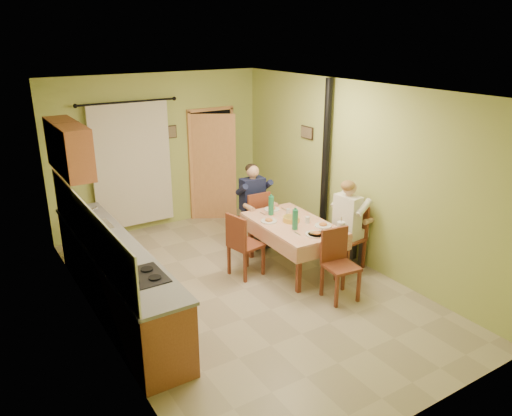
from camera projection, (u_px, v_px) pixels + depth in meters
floor at (245, 289)px, 7.13m from camera, size 4.00×6.00×0.01m
room_shell at (244, 165)px, 6.52m from camera, size 4.04×6.04×2.82m
kitchen_run at (116, 277)px, 6.43m from camera, size 0.64×3.64×1.56m
upper_cabinets at (68, 148)px, 6.91m from camera, size 0.35×1.40×0.70m
curtain at (132, 165)px, 8.74m from camera, size 1.70×0.07×2.22m
doorway at (213, 165)px, 9.58m from camera, size 0.96×0.47×2.15m
dining_table at (292, 246)px, 7.62m from camera, size 1.02×1.63×0.76m
tableware at (298, 221)px, 7.39m from camera, size 0.83×1.63×0.33m
chair_far at (254, 229)px, 8.50m from camera, size 0.43×0.43×0.98m
chair_near at (340, 279)px, 6.80m from camera, size 0.46×0.46×0.97m
chair_right at (347, 250)px, 7.70m from camera, size 0.49×0.49×1.00m
chair_left at (245, 257)px, 7.45m from camera, size 0.50×0.50×0.99m
man_far at (253, 196)px, 8.31m from camera, size 0.59×0.47×1.39m
man_right at (349, 214)px, 7.49m from camera, size 0.51×0.61×1.39m
stove_flue at (324, 188)px, 8.22m from camera, size 0.24×0.24×2.80m
picture_back at (171, 132)px, 9.03m from camera, size 0.19×0.03×0.23m
picture_right at (307, 132)px, 8.46m from camera, size 0.03×0.31×0.21m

